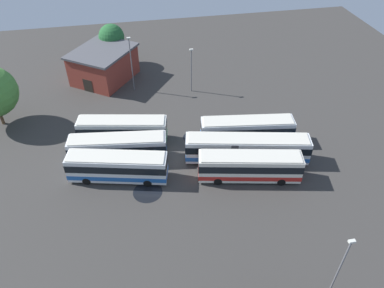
{
  "coord_description": "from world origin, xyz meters",
  "views": [
    {
      "loc": [
        -5.97,
        -35.4,
        32.14
      ],
      "look_at": [
        1.13,
        0.91,
        1.58
      ],
      "focal_mm": 34.61,
      "sensor_mm": 36.0,
      "label": 1
    }
  ],
  "objects_px": {
    "bus_row0_slot0": "(118,167)",
    "bus_row0_slot2": "(123,130)",
    "bus_row1_slot1": "(247,148)",
    "bus_row1_slot2": "(247,130)",
    "depot_building": "(104,65)",
    "bus_row0_slot1": "(118,148)",
    "bus_row1_slot0": "(250,166)",
    "lamp_post_by_building": "(191,68)",
    "tree_east_edge": "(112,37)",
    "lamp_post_mid_lot": "(340,266)",
    "lamp_post_near_entrance": "(131,62)"
  },
  "relations": [
    {
      "from": "bus_row0_slot0",
      "to": "bus_row0_slot2",
      "type": "distance_m",
      "value": 7.27
    },
    {
      "from": "bus_row1_slot1",
      "to": "bus_row0_slot2",
      "type": "bearing_deg",
      "value": 155.62
    },
    {
      "from": "bus_row1_slot2",
      "to": "depot_building",
      "type": "xyz_separation_m",
      "value": [
        -18.65,
        21.2,
        0.78
      ]
    },
    {
      "from": "bus_row0_slot1",
      "to": "bus_row1_slot0",
      "type": "distance_m",
      "value": 16.65
    },
    {
      "from": "bus_row0_slot0",
      "to": "depot_building",
      "type": "height_order",
      "value": "depot_building"
    },
    {
      "from": "bus_row0_slot0",
      "to": "bus_row1_slot0",
      "type": "bearing_deg",
      "value": -10.82
    },
    {
      "from": "bus_row1_slot0",
      "to": "lamp_post_by_building",
      "type": "distance_m",
      "value": 21.63
    },
    {
      "from": "depot_building",
      "to": "tree_east_edge",
      "type": "height_order",
      "value": "tree_east_edge"
    },
    {
      "from": "bus_row0_slot1",
      "to": "lamp_post_mid_lot",
      "type": "height_order",
      "value": "lamp_post_mid_lot"
    },
    {
      "from": "depot_building",
      "to": "bus_row1_slot1",
      "type": "bearing_deg",
      "value": -54.93
    },
    {
      "from": "bus_row0_slot2",
      "to": "lamp_post_near_entrance",
      "type": "xyz_separation_m",
      "value": [
        2.37,
        13.28,
        3.07
      ]
    },
    {
      "from": "bus_row0_slot1",
      "to": "bus_row1_slot0",
      "type": "xyz_separation_m",
      "value": [
        15.34,
        -6.47,
        0.0
      ]
    },
    {
      "from": "bus_row0_slot2",
      "to": "bus_row1_slot2",
      "type": "xyz_separation_m",
      "value": [
        16.44,
        -3.27,
        0.0
      ]
    },
    {
      "from": "bus_row0_slot1",
      "to": "bus_row1_slot0",
      "type": "bearing_deg",
      "value": -22.86
    },
    {
      "from": "bus_row0_slot0",
      "to": "lamp_post_mid_lot",
      "type": "xyz_separation_m",
      "value": [
        18.12,
        -18.8,
        2.53
      ]
    },
    {
      "from": "bus_row1_slot0",
      "to": "bus_row0_slot2",
      "type": "bearing_deg",
      "value": 145.08
    },
    {
      "from": "bus_row1_slot0",
      "to": "lamp_post_by_building",
      "type": "xyz_separation_m",
      "value": [
        -2.99,
        21.31,
        2.2
      ]
    },
    {
      "from": "bus_row0_slot1",
      "to": "bus_row1_slot2",
      "type": "xyz_separation_m",
      "value": [
        17.21,
        0.44,
        0.0
      ]
    },
    {
      "from": "bus_row0_slot2",
      "to": "bus_row1_slot1",
      "type": "distance_m",
      "value": 16.73
    },
    {
      "from": "depot_building",
      "to": "tree_east_edge",
      "type": "distance_m",
      "value": 6.06
    },
    {
      "from": "bus_row1_slot0",
      "to": "lamp_post_near_entrance",
      "type": "xyz_separation_m",
      "value": [
        -12.21,
        23.45,
        3.07
      ]
    },
    {
      "from": "bus_row0_slot1",
      "to": "lamp_post_by_building",
      "type": "relative_size",
      "value": 1.69
    },
    {
      "from": "depot_building",
      "to": "tree_east_edge",
      "type": "xyz_separation_m",
      "value": [
        1.79,
        5.2,
        2.54
      ]
    },
    {
      "from": "bus_row1_slot0",
      "to": "bus_row1_slot2",
      "type": "bearing_deg",
      "value": 74.86
    },
    {
      "from": "bus_row0_slot2",
      "to": "lamp_post_by_building",
      "type": "relative_size",
      "value": 1.64
    },
    {
      "from": "bus_row0_slot0",
      "to": "bus_row1_slot0",
      "type": "relative_size",
      "value": 0.97
    },
    {
      "from": "depot_building",
      "to": "lamp_post_mid_lot",
      "type": "distance_m",
      "value": 48.05
    },
    {
      "from": "bus_row0_slot0",
      "to": "lamp_post_near_entrance",
      "type": "distance_m",
      "value": 20.98
    },
    {
      "from": "bus_row1_slot2",
      "to": "lamp_post_near_entrance",
      "type": "bearing_deg",
      "value": 130.39
    },
    {
      "from": "bus_row0_slot2",
      "to": "depot_building",
      "type": "relative_size",
      "value": 0.93
    },
    {
      "from": "bus_row1_slot1",
      "to": "tree_east_edge",
      "type": "bearing_deg",
      "value": 117.52
    },
    {
      "from": "bus_row1_slot1",
      "to": "depot_building",
      "type": "height_order",
      "value": "depot_building"
    },
    {
      "from": "bus_row1_slot2",
      "to": "bus_row1_slot0",
      "type": "bearing_deg",
      "value": -105.14
    },
    {
      "from": "lamp_post_near_entrance",
      "to": "lamp_post_mid_lot",
      "type": "bearing_deg",
      "value": -69.38
    },
    {
      "from": "bus_row0_slot0",
      "to": "tree_east_edge",
      "type": "distance_m",
      "value": 30.53
    },
    {
      "from": "lamp_post_near_entrance",
      "to": "tree_east_edge",
      "type": "xyz_separation_m",
      "value": [
        -2.79,
        9.86,
        0.25
      ]
    },
    {
      "from": "bus_row0_slot0",
      "to": "bus_row1_slot2",
      "type": "height_order",
      "value": "same"
    },
    {
      "from": "bus_row0_slot0",
      "to": "bus_row1_slot2",
      "type": "xyz_separation_m",
      "value": [
        17.41,
        3.94,
        0.0
      ]
    },
    {
      "from": "bus_row0_slot0",
      "to": "lamp_post_by_building",
      "type": "bearing_deg",
      "value": 55.6
    },
    {
      "from": "lamp_post_mid_lot",
      "to": "bus_row0_slot2",
      "type": "bearing_deg",
      "value": 123.41
    },
    {
      "from": "bus_row1_slot1",
      "to": "tree_east_edge",
      "type": "relative_size",
      "value": 2.11
    },
    {
      "from": "bus_row0_slot0",
      "to": "bus_row1_slot1",
      "type": "xyz_separation_m",
      "value": [
        16.2,
        0.3,
        0.0
      ]
    },
    {
      "from": "bus_row0_slot2",
      "to": "lamp_post_near_entrance",
      "type": "distance_m",
      "value": 13.83
    },
    {
      "from": "bus_row0_slot0",
      "to": "bus_row0_slot2",
      "type": "xyz_separation_m",
      "value": [
        0.97,
        7.2,
        -0.0
      ]
    },
    {
      "from": "lamp_post_near_entrance",
      "to": "bus_row1_slot0",
      "type": "bearing_deg",
      "value": -62.51
    },
    {
      "from": "bus_row0_slot1",
      "to": "tree_east_edge",
      "type": "relative_size",
      "value": 1.66
    },
    {
      "from": "lamp_post_near_entrance",
      "to": "tree_east_edge",
      "type": "relative_size",
      "value": 1.21
    },
    {
      "from": "bus_row1_slot2",
      "to": "depot_building",
      "type": "distance_m",
      "value": 28.25
    },
    {
      "from": "depot_building",
      "to": "tree_east_edge",
      "type": "bearing_deg",
      "value": 71.06
    },
    {
      "from": "bus_row0_slot1",
      "to": "lamp_post_near_entrance",
      "type": "xyz_separation_m",
      "value": [
        3.13,
        16.98,
        3.07
      ]
    }
  ]
}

